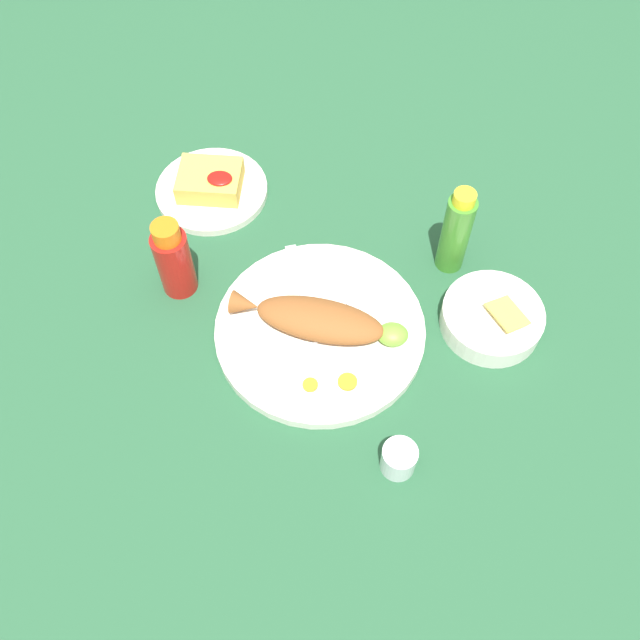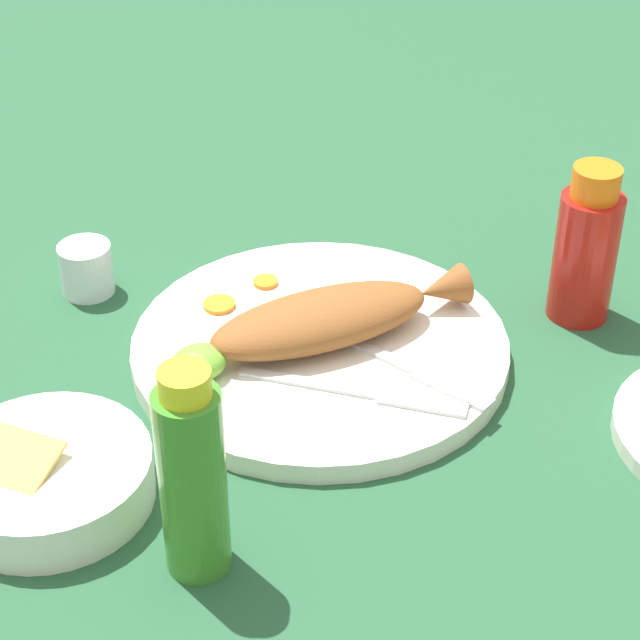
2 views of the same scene
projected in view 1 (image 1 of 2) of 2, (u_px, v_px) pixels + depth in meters
The scene contains 14 objects.
ground_plane at pixel (320, 333), 1.08m from camera, with size 4.00×4.00×0.00m, color #235133.
main_plate at pixel (320, 330), 1.08m from camera, with size 0.32×0.32×0.02m, color white.
fried_fish at pixel (313, 319), 1.05m from camera, with size 0.24×0.10×0.04m.
fork_near at pixel (300, 286), 1.11m from camera, with size 0.07×0.18×0.00m.
fork_far at pixel (330, 282), 1.11m from camera, with size 0.13×0.15×0.00m.
carrot_slice_near at pixel (310, 385), 1.01m from camera, with size 0.02×0.02×0.00m, color orange.
carrot_slice_mid at pixel (348, 382), 1.02m from camera, with size 0.03×0.03×0.00m, color orange.
lime_wedge_main at pixel (393, 334), 1.05m from camera, with size 0.05×0.04×0.03m, color #6BB233.
hot_sauce_bottle_red at pixel (174, 260), 1.07m from camera, with size 0.05×0.05×0.14m.
hot_sauce_bottle_green at pixel (456, 232), 1.09m from camera, with size 0.04×0.04×0.16m.
salt_cup at pixel (399, 460), 0.95m from camera, with size 0.05×0.05×0.05m.
side_plate_fries at pixel (212, 191), 1.23m from camera, with size 0.19×0.19×0.01m, color white.
fries_pile at pixel (210, 180), 1.21m from camera, with size 0.11×0.09×0.04m.
guacamole_bowl at pixel (492, 317), 1.07m from camera, with size 0.15×0.15×0.05m.
Camera 1 is at (0.05, -0.56, 0.93)m, focal length 40.00 mm.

